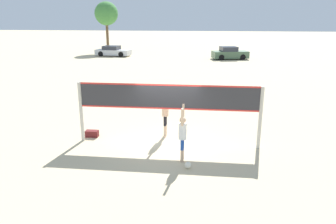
% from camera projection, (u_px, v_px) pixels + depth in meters
% --- Properties ---
extents(ground_plane, '(200.00, 200.00, 0.00)m').
position_uv_depth(ground_plane, '(168.00, 144.00, 13.30)').
color(ground_plane, beige).
extents(volleyball_net, '(7.28, 0.14, 2.47)m').
position_uv_depth(volleyball_net, '(168.00, 103.00, 12.81)').
color(volleyball_net, beige).
rests_on(volleyball_net, ground_plane).
extents(player_spiker, '(0.28, 0.69, 2.04)m').
position_uv_depth(player_spiker, '(183.00, 133.00, 11.48)').
color(player_spiker, beige).
rests_on(player_spiker, ground_plane).
extents(player_blocker, '(0.28, 0.72, 2.23)m').
position_uv_depth(player_blocker, '(165.00, 110.00, 13.86)').
color(player_blocker, beige).
rests_on(player_blocker, ground_plane).
extents(volleyball, '(0.23, 0.23, 0.23)m').
position_uv_depth(volleyball, '(188.00, 165.00, 11.16)').
color(volleyball, silver).
rests_on(volleyball, ground_plane).
extents(gear_bag, '(0.54, 0.28, 0.28)m').
position_uv_depth(gear_bag, '(92.00, 134.00, 14.07)').
color(gear_bag, maroon).
rests_on(gear_bag, ground_plane).
extents(parked_car_near, '(4.60, 2.29, 1.28)m').
position_uv_depth(parked_car_near, '(113.00, 51.00, 41.99)').
color(parked_car_near, silver).
rests_on(parked_car_near, ground_plane).
extents(parked_car_mid, '(4.47, 2.77, 1.47)m').
position_uv_depth(parked_car_mid, '(230.00, 53.00, 38.96)').
color(parked_car_mid, '#4C6B4C').
rests_on(parked_car_mid, ground_plane).
extents(tree_left_cluster, '(3.21, 3.21, 6.88)m').
position_uv_depth(tree_left_cluster, '(106.00, 14.00, 45.15)').
color(tree_left_cluster, brown).
rests_on(tree_left_cluster, ground_plane).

